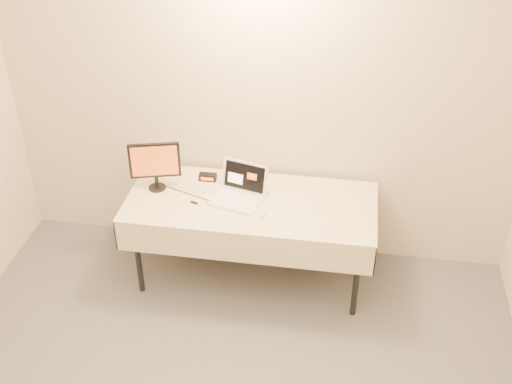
# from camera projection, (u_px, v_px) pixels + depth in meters

# --- Properties ---
(back_wall) EXTENTS (4.00, 0.10, 2.70)m
(back_wall) POSITION_uv_depth(u_px,v_px,m) (261.00, 100.00, 4.79)
(back_wall) COLOR beige
(back_wall) RESTS_ON ground
(table) EXTENTS (1.86, 0.81, 0.74)m
(table) POSITION_uv_depth(u_px,v_px,m) (251.00, 208.00, 4.79)
(table) COLOR black
(table) RESTS_ON ground
(laptop) EXTENTS (0.43, 0.39, 0.25)m
(laptop) POSITION_uv_depth(u_px,v_px,m) (240.00, 191.00, 4.76)
(laptop) COLOR white
(laptop) RESTS_ON table
(monitor) EXTENTS (0.37, 0.16, 0.39)m
(monitor) POSITION_uv_depth(u_px,v_px,m) (155.00, 163.00, 4.77)
(monitor) COLOR black
(monitor) RESTS_ON table
(book) EXTENTS (0.16, 0.07, 0.21)m
(book) POSITION_uv_depth(u_px,v_px,m) (238.00, 184.00, 4.76)
(book) COLOR maroon
(book) RESTS_ON table
(alarm_clock) EXTENTS (0.14, 0.06, 0.06)m
(alarm_clock) POSITION_uv_depth(u_px,v_px,m) (208.00, 177.00, 4.98)
(alarm_clock) COLOR black
(alarm_clock) RESTS_ON table
(clicker) EXTENTS (0.06, 0.09, 0.02)m
(clicker) POSITION_uv_depth(u_px,v_px,m) (262.00, 215.00, 4.60)
(clicker) COLOR silver
(clicker) RESTS_ON table
(paper_form) EXTENTS (0.15, 0.30, 0.00)m
(paper_form) POSITION_uv_depth(u_px,v_px,m) (276.00, 208.00, 4.68)
(paper_form) COLOR #BEEABA
(paper_form) RESTS_ON table
(usb_dongle) EXTENTS (0.06, 0.04, 0.01)m
(usb_dongle) POSITION_uv_depth(u_px,v_px,m) (194.00, 203.00, 4.73)
(usb_dongle) COLOR black
(usb_dongle) RESTS_ON table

